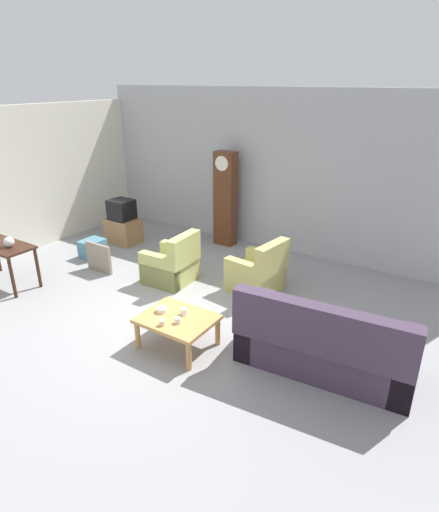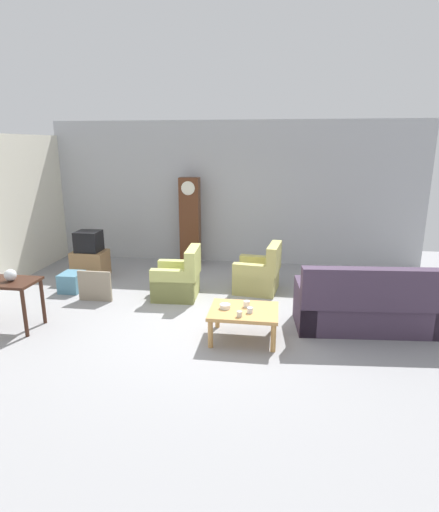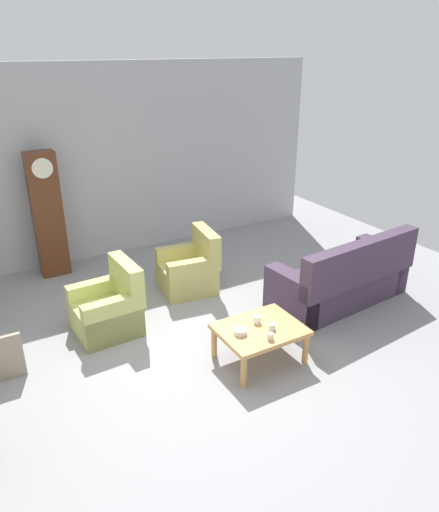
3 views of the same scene
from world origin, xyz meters
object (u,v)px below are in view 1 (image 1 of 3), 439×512
Objects in this scene: couch_floral at (324,346)px; glass_dome_cloche at (9,242)px; grandfather_clock at (225,199)px; tv_stand_cabinet at (124,231)px; armchair_olive_near at (172,266)px; storage_box_blue at (93,248)px; armchair_olive_far at (258,274)px; cup_white_porcelain at (184,312)px; cup_cream_tall at (162,323)px; framed_picture_leaning at (99,258)px; tv_crt at (122,209)px; bowl_white_stacked at (162,310)px; coffee_table_wood at (177,322)px; cup_blue_rimmed at (178,320)px; console_table_dark at (1,249)px.

glass_dome_cloche is at bearing -172.33° from couch_floral.
grandfather_clock is 2.92× the size of tv_stand_cabinet.
storage_box_blue is at bearing 179.54° from armchair_olive_near.
storage_box_blue is 2.62× the size of glass_dome_cloche.
armchair_olive_far is at bearing 8.19° from storage_box_blue.
cup_white_porcelain is 0.37m from cup_cream_tall.
armchair_olive_far is 1.53× the size of framed_picture_leaning.
armchair_olive_far reaches higher than framed_picture_leaning.
tv_crt is 3.20× the size of bowl_white_stacked.
glass_dome_cloche is 1.16× the size of bowl_white_stacked.
armchair_olive_near is 1.99m from coffee_table_wood.
tv_stand_cabinet is 4.19m from cup_white_porcelain.
armchair_olive_far is 5.29× the size of glass_dome_cloche.
cup_white_porcelain is at bearing -165.49° from couch_floral.
storage_box_blue is 5.66× the size of cup_blue_rimmed.
storage_box_blue is at bearing 147.37° from framed_picture_leaning.
cup_blue_rimmed is 0.20m from cup_cream_tall.
grandfather_clock is 22.03× the size of cup_white_porcelain.
grandfather_clock is 11.40× the size of glass_dome_cloche.
tv_crt reaches higher than framed_picture_leaning.
grandfather_clock reaches higher than cup_white_porcelain.
couch_floral is 3.61× the size of framed_picture_leaning.
cup_white_porcelain is (1.34, -1.40, 0.18)m from armchair_olive_near.
glass_dome_cloche is at bearing -89.56° from tv_stand_cabinet.
console_table_dark is 4.35m from grandfather_clock.
couch_floral is at bearing -19.83° from tv_crt.
cup_cream_tall is at bearing -28.01° from storage_box_blue.
couch_floral is at bearing -10.45° from storage_box_blue.
console_table_dark is (-3.70, -0.14, 0.26)m from coffee_table_wood.
grandfather_clock is at bearing 113.65° from cup_blue_rimmed.
console_table_dark is 16.15× the size of cup_blue_rimmed.
storage_box_blue is at bearing -86.42° from tv_crt.
tv_stand_cabinet is 0.94m from storage_box_blue.
armchair_olive_far is 3.57m from tv_stand_cabinet.
tv_stand_cabinet is 1.49× the size of storage_box_blue.
armchair_olive_far is at bearing -6.94° from tv_stand_cabinet.
couch_floral is 4.56m from framed_picture_leaning.
tv_stand_cabinet is (-3.43, 2.45, -0.11)m from coffee_table_wood.
glass_dome_cloche reaches higher than storage_box_blue.
console_table_dark is at bearing -95.97° from tv_stand_cabinet.
framed_picture_leaning is 3.01m from cup_cream_tall.
cup_cream_tall is at bearing -100.60° from cup_white_porcelain.
glass_dome_cloche is 3.52m from cup_blue_rimmed.
tv_crt is 5.96× the size of cup_blue_rimmed.
tv_stand_cabinet reaches higher than cup_blue_rimmed.
glass_dome_cloche reaches higher than armchair_olive_far.
cup_white_porcelain is (-0.09, -1.92, 0.18)m from armchair_olive_far.
glass_dome_cloche is (-0.04, -1.66, 0.66)m from storage_box_blue.
cup_white_porcelain is (3.46, -2.35, -0.26)m from tv_crt.
console_table_dark reaches higher than framed_picture_leaning.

